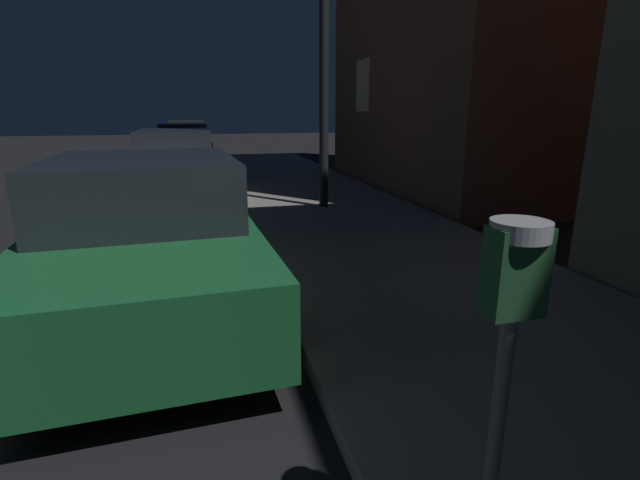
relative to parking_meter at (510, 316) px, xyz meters
name	(u,v)px	position (x,y,z in m)	size (l,w,h in m)	color
parking_meter	(510,316)	(0.00, 0.00, 0.00)	(0.19, 0.19, 1.34)	#59595B
car_green	(149,236)	(-1.46, 3.25, -0.47)	(2.19, 4.35, 1.43)	#19592D
car_white	(177,162)	(-1.46, 9.91, -0.45)	(2.00, 4.48, 1.43)	silver
car_blue	(184,144)	(-1.46, 16.22, -0.45)	(2.11, 4.56, 1.43)	navy
car_yellow_cab	(187,136)	(-1.46, 22.78, -0.46)	(2.05, 4.45, 1.43)	gold
street_lamp	(324,11)	(1.19, 6.85, 2.25)	(0.44, 0.44, 4.86)	black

